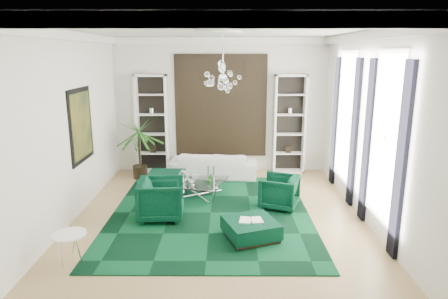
{
  "coord_description": "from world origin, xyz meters",
  "views": [
    {
      "loc": [
        0.14,
        -7.86,
        3.35
      ],
      "look_at": [
        0.1,
        0.5,
        1.34
      ],
      "focal_mm": 32.0,
      "sensor_mm": 36.0,
      "label": 1
    }
  ],
  "objects_px": {
    "sofa": "(214,165)",
    "armchair_left": "(161,199)",
    "ottoman_side": "(166,181)",
    "palm": "(139,140)",
    "side_table": "(71,249)",
    "coffee_table": "(197,189)",
    "armchair_right": "(279,192)",
    "ottoman_front": "(251,229)"
  },
  "relations": [
    {
      "from": "sofa",
      "to": "armchair_left",
      "type": "bearing_deg",
      "value": 75.09
    },
    {
      "from": "ottoman_side",
      "to": "palm",
      "type": "relative_size",
      "value": 0.42
    },
    {
      "from": "armchair_left",
      "to": "side_table",
      "type": "relative_size",
      "value": 1.72
    },
    {
      "from": "coffee_table",
      "to": "palm",
      "type": "xyz_separation_m",
      "value": [
        -1.68,
        1.56,
        0.85
      ]
    },
    {
      "from": "side_table",
      "to": "palm",
      "type": "relative_size",
      "value": 0.25
    },
    {
      "from": "armchair_right",
      "to": "palm",
      "type": "xyz_separation_m",
      "value": [
        -3.55,
        2.16,
        0.7
      ]
    },
    {
      "from": "armchair_right",
      "to": "coffee_table",
      "type": "bearing_deg",
      "value": -87.6
    },
    {
      "from": "ottoman_front",
      "to": "coffee_table",
      "type": "bearing_deg",
      "value": 117.99
    },
    {
      "from": "coffee_table",
      "to": "ottoman_front",
      "type": "height_order",
      "value": "coffee_table"
    },
    {
      "from": "armchair_right",
      "to": "ottoman_side",
      "type": "distance_m",
      "value": 3.01
    },
    {
      "from": "armchair_left",
      "to": "palm",
      "type": "distance_m",
      "value": 3.04
    },
    {
      "from": "sofa",
      "to": "palm",
      "type": "relative_size",
      "value": 1.11
    },
    {
      "from": "armchair_right",
      "to": "ottoman_side",
      "type": "relative_size",
      "value": 0.89
    },
    {
      "from": "sofa",
      "to": "armchair_right",
      "type": "height_order",
      "value": "armchair_right"
    },
    {
      "from": "sofa",
      "to": "ottoman_front",
      "type": "bearing_deg",
      "value": 105.78
    },
    {
      "from": "sofa",
      "to": "ottoman_side",
      "type": "xyz_separation_m",
      "value": [
        -1.18,
        -1.0,
        -0.15
      ]
    },
    {
      "from": "ottoman_side",
      "to": "side_table",
      "type": "distance_m",
      "value": 3.91
    },
    {
      "from": "ottoman_front",
      "to": "side_table",
      "type": "height_order",
      "value": "side_table"
    },
    {
      "from": "armchair_right",
      "to": "coffee_table",
      "type": "relative_size",
      "value": 0.65
    },
    {
      "from": "sofa",
      "to": "ottoman_front",
      "type": "relative_size",
      "value": 2.66
    },
    {
      "from": "palm",
      "to": "armchair_right",
      "type": "bearing_deg",
      "value": -31.35
    },
    {
      "from": "side_table",
      "to": "sofa",
      "type": "bearing_deg",
      "value": 65.43
    },
    {
      "from": "armchair_left",
      "to": "side_table",
      "type": "height_order",
      "value": "armchair_left"
    },
    {
      "from": "sofa",
      "to": "side_table",
      "type": "xyz_separation_m",
      "value": [
        -2.18,
        -4.78,
        -0.09
      ]
    },
    {
      "from": "sofa",
      "to": "armchair_right",
      "type": "xyz_separation_m",
      "value": [
        1.53,
        -2.3,
        0.02
      ]
    },
    {
      "from": "armchair_right",
      "to": "palm",
      "type": "height_order",
      "value": "palm"
    },
    {
      "from": "sofa",
      "to": "coffee_table",
      "type": "relative_size",
      "value": 1.92
    },
    {
      "from": "coffee_table",
      "to": "side_table",
      "type": "height_order",
      "value": "side_table"
    },
    {
      "from": "ottoman_front",
      "to": "side_table",
      "type": "relative_size",
      "value": 1.66
    },
    {
      "from": "ottoman_side",
      "to": "ottoman_front",
      "type": "relative_size",
      "value": 1.01
    },
    {
      "from": "sofa",
      "to": "ottoman_front",
      "type": "xyz_separation_m",
      "value": [
        0.8,
        -3.85,
        -0.17
      ]
    },
    {
      "from": "ottoman_side",
      "to": "palm",
      "type": "xyz_separation_m",
      "value": [
        -0.84,
        0.87,
        0.86
      ]
    },
    {
      "from": "side_table",
      "to": "palm",
      "type": "bearing_deg",
      "value": 88.05
    },
    {
      "from": "ottoman_side",
      "to": "armchair_left",
      "type": "bearing_deg",
      "value": -84.57
    },
    {
      "from": "coffee_table",
      "to": "ottoman_side",
      "type": "bearing_deg",
      "value": 140.47
    },
    {
      "from": "coffee_table",
      "to": "side_table",
      "type": "distance_m",
      "value": 3.59
    },
    {
      "from": "sofa",
      "to": "side_table",
      "type": "height_order",
      "value": "sofa"
    },
    {
      "from": "armchair_right",
      "to": "ottoman_front",
      "type": "bearing_deg",
      "value": -4.69
    },
    {
      "from": "ottoman_side",
      "to": "ottoman_front",
      "type": "height_order",
      "value": "ottoman_side"
    },
    {
      "from": "side_table",
      "to": "ottoman_front",
      "type": "bearing_deg",
      "value": 17.3
    },
    {
      "from": "sofa",
      "to": "ottoman_side",
      "type": "bearing_deg",
      "value": 44.25
    },
    {
      "from": "sofa",
      "to": "side_table",
      "type": "relative_size",
      "value": 4.41
    }
  ]
}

